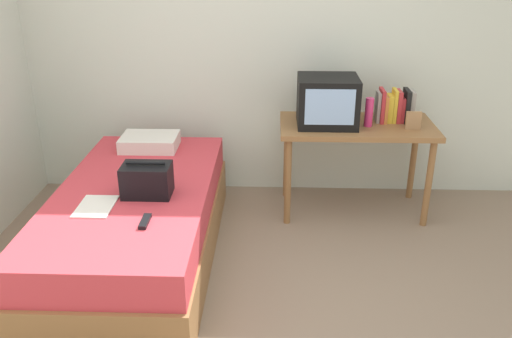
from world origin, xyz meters
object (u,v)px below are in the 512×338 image
object	(u,v)px
handbag	(147,180)
remote_dark	(145,221)
book_row	(395,107)
bed	(137,225)
pillow	(150,142)
picture_frame	(413,121)
desk	(356,135)
magazine	(96,206)
water_bottle	(369,112)
tv	(327,101)

from	to	relation	value
handbag	remote_dark	distance (m)	0.38
book_row	remote_dark	distance (m)	2.11
bed	pillow	distance (m)	0.78
bed	picture_frame	distance (m)	2.10
desk	magazine	xyz separation A→B (m)	(-1.69, -1.05, -0.10)
book_row	water_bottle	bearing A→B (deg)	-149.95
tv	book_row	xyz separation A→B (m)	(0.52, 0.09, -0.06)
magazine	remote_dark	world-z (taller)	remote_dark
tv	water_bottle	world-z (taller)	tv
water_bottle	remote_dark	world-z (taller)	water_bottle
bed	water_bottle	bearing A→B (deg)	24.55
pillow	magazine	bearing A→B (deg)	-96.52
pillow	remote_dark	xyz separation A→B (m)	(0.23, -1.17, -0.04)
desk	pillow	distance (m)	1.58
picture_frame	bed	bearing A→B (deg)	-160.77
picture_frame	handbag	world-z (taller)	picture_frame
bed	handbag	bearing A→B (deg)	-38.68
bed	tv	size ratio (longest dim) A/B	4.55
pillow	handbag	size ratio (longest dim) A/B	1.41
tv	picture_frame	xyz separation A→B (m)	(0.62, -0.09, -0.11)
tv	water_bottle	bearing A→B (deg)	-5.90
water_bottle	picture_frame	xyz separation A→B (m)	(0.32, -0.06, -0.04)
desk	remote_dark	size ratio (longest dim) A/B	7.44
handbag	pillow	bearing A→B (deg)	101.48
picture_frame	desk	bearing A→B (deg)	163.67
tv	handbag	xyz separation A→B (m)	(-1.18, -0.86, -0.27)
water_bottle	magazine	world-z (taller)	water_bottle
book_row	handbag	size ratio (longest dim) A/B	0.93
tv	water_bottle	xyz separation A→B (m)	(0.31, -0.03, -0.07)
tv	book_row	distance (m)	0.53
remote_dark	tv	bearing A→B (deg)	47.67
book_row	picture_frame	size ratio (longest dim) A/B	2.07
water_bottle	magazine	xyz separation A→B (m)	(-1.76, -1.00, -0.30)
picture_frame	remote_dark	size ratio (longest dim) A/B	0.86
pillow	desk	bearing A→B (deg)	2.46
book_row	remote_dark	bearing A→B (deg)	-141.18
handbag	magazine	world-z (taller)	handbag
bed	water_bottle	xyz separation A→B (m)	(1.60, 0.73, 0.57)
desk	remote_dark	bearing A→B (deg)	-137.40
bed	magazine	world-z (taller)	magazine
tv	pillow	size ratio (longest dim) A/B	1.04
bed	picture_frame	size ratio (longest dim) A/B	14.86
tv	pillow	distance (m)	1.38
magazine	pillow	bearing A→B (deg)	83.48
tv	remote_dark	distance (m)	1.69
desk	book_row	xyz separation A→B (m)	(0.28, 0.07, 0.21)
desk	magazine	world-z (taller)	desk
book_row	desk	bearing A→B (deg)	-165.67
desk	picture_frame	xyz separation A→B (m)	(0.39, -0.11, 0.16)
water_bottle	pillow	size ratio (longest dim) A/B	0.51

